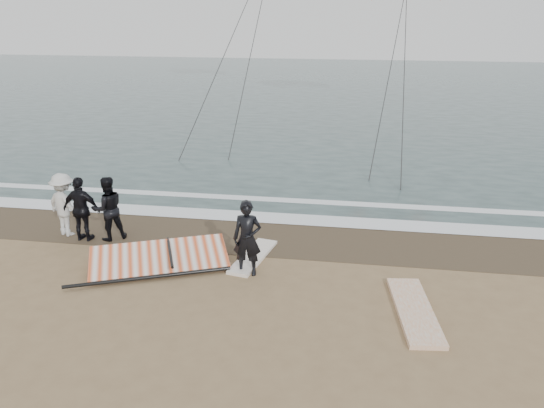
{
  "coord_description": "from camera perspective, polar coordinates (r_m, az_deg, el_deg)",
  "views": [
    {
      "loc": [
        2.43,
        -9.66,
        6.41
      ],
      "look_at": [
        0.45,
        3.0,
        1.6
      ],
      "focal_mm": 35.0,
      "sensor_mm": 36.0,
      "label": 1
    }
  ],
  "objects": [
    {
      "name": "trio_cluster",
      "position": [
        16.24,
        -19.69,
        -0.32
      ],
      "size": [
        2.69,
        1.23,
        1.91
      ],
      "color": "black",
      "rests_on": "ground"
    },
    {
      "name": "sea",
      "position": [
        43.21,
        5.68,
        11.96
      ],
      "size": [
        120.0,
        54.0,
        0.02
      ],
      "primitive_type": "cube",
      "color": "#233838",
      "rests_on": "ground"
    },
    {
      "name": "sail_rig",
      "position": [
        14.3,
        -12.04,
        -5.68
      ],
      "size": [
        3.78,
        2.94,
        0.49
      ],
      "color": "black",
      "rests_on": "ground"
    },
    {
      "name": "board_cream",
      "position": [
        14.39,
        -2.04,
        -5.68
      ],
      "size": [
        1.02,
        2.27,
        0.09
      ],
      "primitive_type": "cube",
      "rotation": [
        0.0,
        0.0,
        -0.2
      ],
      "color": "white",
      "rests_on": "ground"
    },
    {
      "name": "ground",
      "position": [
        11.84,
        -4.5,
        -12.26
      ],
      "size": [
        120.0,
        120.0,
        0.0
      ],
      "primitive_type": "plane",
      "color": "#8C704C",
      "rests_on": "ground"
    },
    {
      "name": "foam_far",
      "position": [
        18.56,
        0.82,
        0.46
      ],
      "size": [
        120.0,
        0.45,
        0.01
      ],
      "primitive_type": "cube",
      "color": "white",
      "rests_on": "sea"
    },
    {
      "name": "wet_sand",
      "position": [
        15.73,
        -0.78,
        -3.45
      ],
      "size": [
        120.0,
        2.8,
        0.01
      ],
      "primitive_type": "cube",
      "color": "#4C3D2B",
      "rests_on": "ground"
    },
    {
      "name": "foam_near",
      "position": [
        16.99,
        0.01,
        -1.49
      ],
      "size": [
        120.0,
        0.9,
        0.01
      ],
      "primitive_type": "cube",
      "color": "white",
      "rests_on": "sea"
    },
    {
      "name": "man_main",
      "position": [
        13.22,
        -2.68,
        -3.71
      ],
      "size": [
        0.72,
        0.48,
        1.96
      ],
      "primitive_type": "imported",
      "rotation": [
        0.0,
        0.0,
        0.01
      ],
      "color": "black",
      "rests_on": "ground"
    },
    {
      "name": "board_white",
      "position": [
        12.41,
        15.08,
        -11.01
      ],
      "size": [
        1.09,
        2.84,
        0.11
      ],
      "primitive_type": "cube",
      "rotation": [
        0.0,
        0.0,
        0.12
      ],
      "color": "white",
      "rests_on": "ground"
    }
  ]
}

